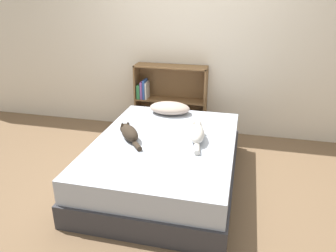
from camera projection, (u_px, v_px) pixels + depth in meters
The scene contains 7 objects.
ground_plane at pixel (165, 180), 3.46m from camera, with size 8.00×8.00×0.00m, color brown.
wall_back at pixel (191, 40), 4.25m from camera, with size 8.00×0.06×2.50m.
bed at pixel (165, 161), 3.37m from camera, with size 1.42×1.93×0.46m.
pillow at pixel (170, 108), 3.97m from camera, with size 0.49×0.33×0.14m.
cat_light at pixel (197, 133), 3.27m from camera, with size 0.21×0.54×0.15m.
cat_dark at pixel (129, 133), 3.29m from camera, with size 0.36×0.42×0.14m.
bookshelf at pixel (169, 98), 4.49m from camera, with size 0.96×0.26×0.94m.
Camera 1 is at (0.72, -2.87, 1.87)m, focal length 35.00 mm.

